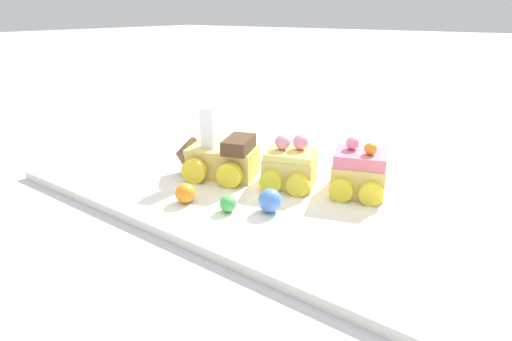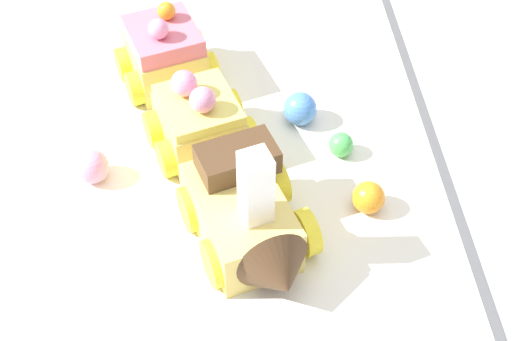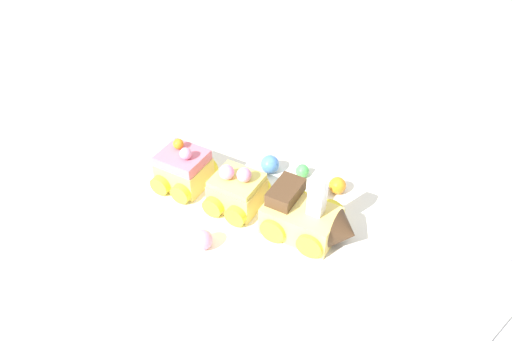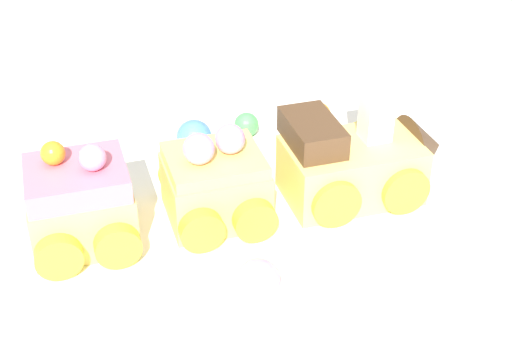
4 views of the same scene
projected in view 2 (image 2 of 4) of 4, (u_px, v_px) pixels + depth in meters
The scene contains 9 objects.
ground_plane at pixel (236, 169), 0.59m from camera, with size 10.00×10.00×0.00m, color #B2B2B7.
display_board at pixel (235, 164), 0.58m from camera, with size 0.66×0.32×0.01m, color white.
cake_train_locomotive at pixel (252, 221), 0.50m from camera, with size 0.13×0.10×0.10m.
cake_car_lemon at pixel (199, 123), 0.57m from camera, with size 0.09×0.10×0.07m.
cake_car_strawberry at pixel (165, 55), 0.63m from camera, with size 0.09×0.10×0.07m.
gumball_green at pixel (340, 142), 0.58m from camera, with size 0.02×0.02×0.02m, color #4CBC56.
gumball_blue at pixel (300, 109), 0.60m from camera, with size 0.03×0.03×0.03m, color #4C84E0.
gumball_orange at pixel (368, 197), 0.54m from camera, with size 0.03×0.03×0.03m, color orange.
gumball_pink at pixel (92, 166), 0.56m from camera, with size 0.03×0.03×0.03m, color pink.
Camera 2 is at (0.40, -0.01, 0.43)m, focal length 50.00 mm.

